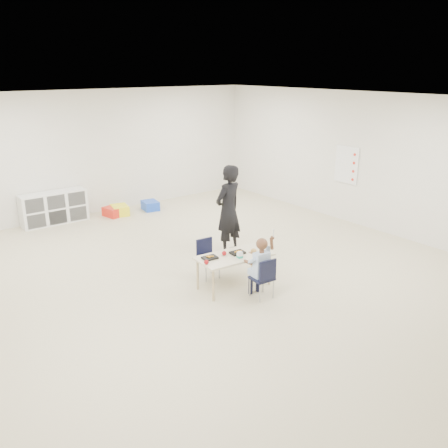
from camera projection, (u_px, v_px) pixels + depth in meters
room at (215, 192)px, 7.43m from camera, size 9.00×9.02×2.80m
table at (234, 271)px, 7.31m from camera, size 1.20×0.67×0.53m
chair_near at (262, 277)px, 6.97m from camera, size 0.33×0.31×0.64m
chair_far at (209, 259)px, 7.62m from camera, size 0.33×0.31×0.64m
child at (262, 266)px, 6.91m from camera, size 0.46×0.46×1.00m
lunch_tray_near at (237, 253)px, 7.29m from camera, size 0.23×0.18×0.03m
lunch_tray_far at (210, 258)px, 7.09m from camera, size 0.23×0.18×0.03m
milk_carton at (240, 255)px, 7.10m from camera, size 0.08×0.08×0.10m
bread_roll at (254, 251)px, 7.32m from camera, size 0.09×0.09×0.07m
apple_near at (224, 253)px, 7.21m from camera, size 0.07×0.07×0.07m
apple_far at (206, 262)px, 6.88m from camera, size 0.07×0.07×0.07m
cubby_shelf at (54, 208)px, 10.30m from camera, size 1.40×0.40×0.70m
rules_poster at (347, 165)px, 10.23m from camera, size 0.02×0.60×0.80m
adult at (228, 210)px, 8.47m from camera, size 0.68×0.52×1.65m
bin_red at (113, 212)px, 10.86m from camera, size 0.42×0.49×0.21m
bin_yellow at (120, 210)px, 10.95m from camera, size 0.44×0.52×0.22m
bin_blue at (150, 205)px, 11.33m from camera, size 0.40×0.48×0.21m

